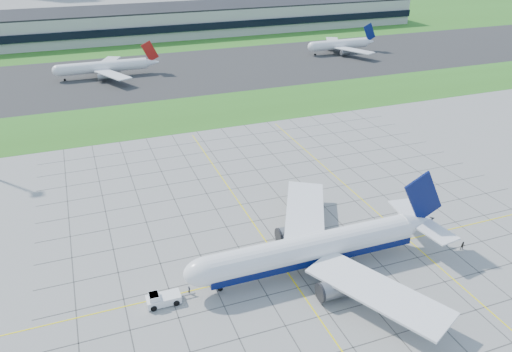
{
  "coord_description": "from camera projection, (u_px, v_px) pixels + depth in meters",
  "views": [
    {
      "loc": [
        -42.27,
        -72.1,
        58.89
      ],
      "look_at": [
        -6.21,
        23.7,
        7.0
      ],
      "focal_mm": 35.0,
      "sensor_mm": 36.0,
      "label": 1
    }
  ],
  "objects": [
    {
      "name": "distant_jet_2",
      "position": [
        341.0,
        44.0,
        251.7
      ],
      "size": [
        35.81,
        42.66,
        14.08
      ],
      "color": "white",
      "rests_on": "ground"
    },
    {
      "name": "crew_near",
      "position": [
        189.0,
        290.0,
        88.52
      ],
      "size": [
        0.61,
        0.68,
        1.56
      ],
      "primitive_type": "imported",
      "rotation": [
        0.0,
        0.0,
        1.04
      ],
      "color": "black",
      "rests_on": "ground"
    },
    {
      "name": "terminal",
      "position": [
        207.0,
        18.0,
        300.99
      ],
      "size": [
        260.0,
        43.0,
        15.8
      ],
      "color": "#B7B7B2",
      "rests_on": "ground"
    },
    {
      "name": "crew_far",
      "position": [
        463.0,
        246.0,
        100.45
      ],
      "size": [
        1.06,
        0.94,
        1.83
      ],
      "primitive_type": "imported",
      "rotation": [
        0.0,
        0.0,
        -0.32
      ],
      "color": "black",
      "rests_on": "ground"
    },
    {
      "name": "asphalt_taxiway",
      "position": [
        173.0,
        72.0,
        221.13
      ],
      "size": [
        700.0,
        75.0,
        0.04
      ],
      "primitive_type": "cube",
      "color": "#383838",
      "rests_on": "ground"
    },
    {
      "name": "apron_markings",
      "position": [
        304.0,
        224.0,
        109.48
      ],
      "size": [
        120.0,
        130.0,
        0.03
      ],
      "color": "#474744",
      "rests_on": "ground"
    },
    {
      "name": "airliner",
      "position": [
        314.0,
        249.0,
        93.26
      ],
      "size": [
        53.15,
        53.9,
        16.74
      ],
      "rotation": [
        0.0,
        0.0,
        -0.0
      ],
      "color": "white",
      "rests_on": "ground"
    },
    {
      "name": "grass_median",
      "position": [
        206.0,
        111.0,
        175.22
      ],
      "size": [
        700.0,
        35.0,
        0.04
      ],
      "primitive_type": "cube",
      "color": "#30651C",
      "rests_on": "ground"
    },
    {
      "name": "ground",
      "position": [
        326.0,
        252.0,
        100.1
      ],
      "size": [
        1400.0,
        1400.0,
        0.0
      ],
      "primitive_type": "plane",
      "color": "#9A9A95",
      "rests_on": "ground"
    },
    {
      "name": "distant_jet_1",
      "position": [
        105.0,
        67.0,
        212.34
      ],
      "size": [
        42.22,
        42.66,
        14.08
      ],
      "color": "white",
      "rests_on": "ground"
    },
    {
      "name": "grass_far",
      "position": [
        136.0,
        29.0,
        312.96
      ],
      "size": [
        700.0,
        145.0,
        0.04
      ],
      "primitive_type": "cube",
      "color": "#30651C",
      "rests_on": "ground"
    },
    {
      "name": "pushback_tug",
      "position": [
        162.0,
        299.0,
        86.03
      ],
      "size": [
        8.59,
        3.05,
        2.39
      ],
      "rotation": [
        0.0,
        0.0,
        -0.0
      ],
      "color": "white",
      "rests_on": "ground"
    }
  ]
}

